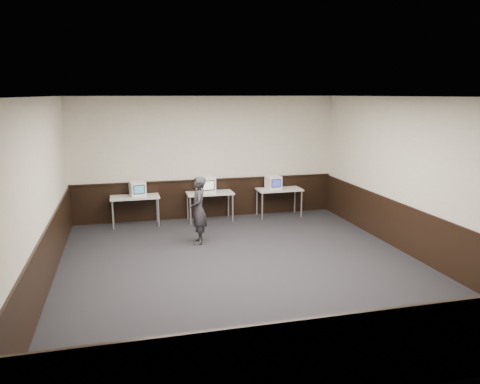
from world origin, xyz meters
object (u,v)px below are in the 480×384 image
object	(u,v)px
desk_left	(135,199)
emac_center	(206,185)
person	(198,210)
emac_right	(273,183)
emac_left	(138,189)
desk_right	(279,191)
desk_center	(210,195)

from	to	relation	value
desk_left	emac_center	size ratio (longest dim) A/B	2.40
person	emac_right	bearing A→B (deg)	135.85
emac_left	emac_center	distance (m)	1.72
emac_left	emac_right	bearing A→B (deg)	-9.80
emac_left	person	size ratio (longest dim) A/B	0.29
desk_right	emac_right	size ratio (longest dim) A/B	2.86
emac_center	person	size ratio (longest dim) A/B	0.33
emac_center	emac_left	bearing A→B (deg)	171.20
desk_right	emac_left	size ratio (longest dim) A/B	2.73
desk_left	desk_right	size ratio (longest dim) A/B	1.00
desk_center	emac_center	size ratio (longest dim) A/B	2.40
emac_right	desk_right	bearing A→B (deg)	4.32
desk_left	desk_right	xyz separation A→B (m)	(3.80, 0.00, 0.00)
desk_center	emac_left	xyz separation A→B (m)	(-1.82, 0.00, 0.25)
emac_right	person	distance (m)	2.92
desk_center	emac_center	distance (m)	0.30
desk_right	emac_center	size ratio (longest dim) A/B	2.40
desk_left	emac_left	size ratio (longest dim) A/B	2.73
desk_left	desk_center	world-z (taller)	same
desk_left	emac_right	distance (m)	3.63
emac_center	person	world-z (taller)	person
desk_center	emac_right	bearing A→B (deg)	-1.05
emac_left	person	xyz separation A→B (m)	(1.23, -1.81, -0.18)
desk_left	person	bearing A→B (deg)	-54.12
desk_left	desk_center	size ratio (longest dim) A/B	1.00
desk_right	emac_left	world-z (taller)	emac_left
person	emac_center	bearing A→B (deg)	173.06
desk_left	desk_right	bearing A→B (deg)	0.00
emac_right	person	xyz separation A→B (m)	(-2.31, -1.78, -0.18)
emac_left	person	world-z (taller)	person
desk_right	emac_left	distance (m)	3.73
desk_left	person	world-z (taller)	person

